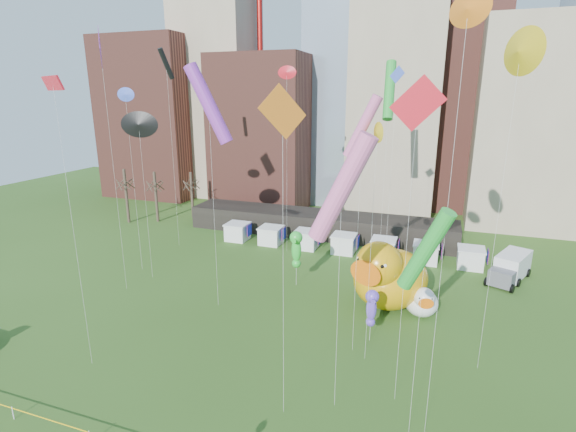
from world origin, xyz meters
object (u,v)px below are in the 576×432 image
at_px(big_duck, 388,276).
at_px(small_duck, 422,301).
at_px(seahorse_purple, 371,305).
at_px(box_truck, 511,267).
at_px(seahorse_green, 296,246).

xyz_separation_m(big_duck, small_duck, (3.21, -0.64, -1.79)).
height_order(small_duck, seahorse_purple, seahorse_purple).
bearing_deg(box_truck, big_duck, -113.74).
distance_m(small_duck, seahorse_green, 13.41).
bearing_deg(box_truck, small_duck, -103.22).
bearing_deg(seahorse_purple, box_truck, 40.00).
height_order(big_duck, small_duck, big_duck).
bearing_deg(seahorse_green, box_truck, 17.51).
bearing_deg(big_duck, small_duck, 10.38).
bearing_deg(seahorse_purple, big_duck, 70.81).
relative_size(small_duck, seahorse_green, 0.72).
bearing_deg(box_truck, seahorse_green, -133.37).
xyz_separation_m(big_duck, seahorse_green, (-9.65, 1.80, 1.14)).
height_order(big_duck, seahorse_purple, big_duck).
relative_size(big_duck, seahorse_purple, 2.20).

